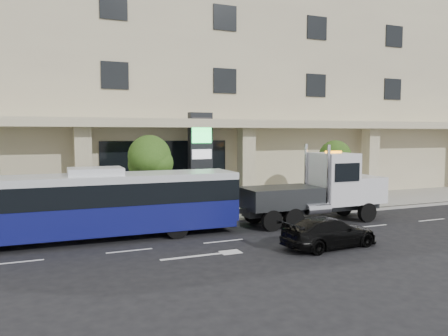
{
  "coord_description": "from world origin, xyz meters",
  "views": [
    {
      "loc": [
        -6.99,
        -18.45,
        4.6
      ],
      "look_at": [
        1.47,
        2.0,
        2.85
      ],
      "focal_mm": 35.0,
      "sensor_mm": 36.0,
      "label": 1
    }
  ],
  "objects_px": {
    "tow_truck": "(320,190)",
    "signage_pylon": "(200,160)",
    "city_bus": "(96,203)",
    "black_sedan": "(329,232)"
  },
  "relations": [
    {
      "from": "tow_truck",
      "to": "signage_pylon",
      "type": "xyz_separation_m",
      "value": [
        -4.55,
        5.75,
        1.38
      ]
    },
    {
      "from": "city_bus",
      "to": "black_sedan",
      "type": "relative_size",
      "value": 2.96
    },
    {
      "from": "city_bus",
      "to": "black_sedan",
      "type": "bearing_deg",
      "value": -28.81
    },
    {
      "from": "city_bus",
      "to": "tow_truck",
      "type": "xyz_separation_m",
      "value": [
        11.18,
        -0.49,
        0.07
      ]
    },
    {
      "from": "tow_truck",
      "to": "black_sedan",
      "type": "height_order",
      "value": "tow_truck"
    },
    {
      "from": "signage_pylon",
      "to": "tow_truck",
      "type": "bearing_deg",
      "value": -55.71
    },
    {
      "from": "tow_truck",
      "to": "black_sedan",
      "type": "distance_m",
      "value": 5.25
    },
    {
      "from": "city_bus",
      "to": "tow_truck",
      "type": "height_order",
      "value": "tow_truck"
    },
    {
      "from": "city_bus",
      "to": "signage_pylon",
      "type": "height_order",
      "value": "signage_pylon"
    },
    {
      "from": "black_sedan",
      "to": "signage_pylon",
      "type": "bearing_deg",
      "value": 5.2
    }
  ]
}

